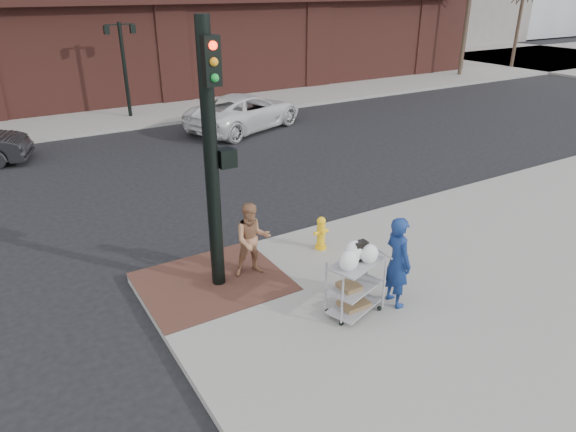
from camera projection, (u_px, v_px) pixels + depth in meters
ground at (260, 301)px, 9.91m from camera, size 220.00×220.00×0.00m
sidewalk_far at (206, 61)px, 40.72m from camera, size 65.00×36.00×0.15m
brick_curb_ramp at (212, 281)px, 10.26m from camera, size 2.80×2.40×0.01m
lamp_post at (124, 60)px, 22.24m from camera, size 1.32×0.22×4.00m
traffic_signal_pole at (212, 154)px, 9.12m from camera, size 0.61×0.51×5.00m
woman_blue at (398, 262)px, 9.23m from camera, size 0.48×0.67×1.74m
pedestrian_tan at (252, 240)px, 10.25m from camera, size 0.88×0.76×1.55m
minivan_white at (245, 112)px, 21.41m from camera, size 5.87×4.24×1.49m
utility_cart at (355, 282)px, 9.06m from camera, size 1.12×0.84×1.38m
fire_hydrant at (321, 233)px, 11.40m from camera, size 0.36×0.25×0.77m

